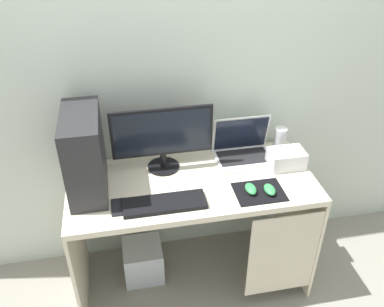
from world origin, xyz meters
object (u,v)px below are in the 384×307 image
pc_tower (85,154)px  keyboard (165,204)px  cell_phone (118,207)px  monitor (162,137)px  mouse_right (270,190)px  subwoofer (143,260)px  laptop (243,150)px  speaker (280,140)px  mouse_left (251,189)px  projector (286,159)px

pc_tower → keyboard: (0.37, -0.22, -0.21)m
cell_phone → monitor: bearing=48.0°
keyboard → mouse_right: bearing=-0.5°
subwoofer → laptop: bearing=9.2°
laptop → cell_phone: size_ratio=2.60×
speaker → subwoofer: size_ratio=0.65×
pc_tower → speaker: (1.12, 0.16, -0.14)m
pc_tower → laptop: (0.89, 0.13, -0.17)m
mouse_right → keyboard: bearing=179.5°
pc_tower → monitor: pc_tower is taller
laptop → keyboard: (-0.51, -0.35, -0.04)m
cell_phone → mouse_left: bearing=-0.4°
pc_tower → speaker: 1.14m
keyboard → mouse_left: bearing=2.5°
projector → mouse_right: bearing=-128.8°
monitor → cell_phone: bearing=-132.0°
monitor → mouse_right: bearing=-32.6°
laptop → speaker: bearing=5.8°
projector → subwoofer: projector is taller
subwoofer → mouse_left: bearing=-21.0°
laptop → speaker: size_ratio=2.18×
laptop → keyboard: laptop is taller
laptop → cell_phone: (-0.75, -0.32, -0.04)m
speaker → subwoofer: (-0.88, -0.13, -0.72)m
monitor → laptop: 0.50m
speaker → cell_phone: size_ratio=1.19×
mouse_left → cell_phone: 0.69m
pc_tower → mouse_right: (0.92, -0.22, -0.20)m
laptop → subwoofer: size_ratio=1.41×
pc_tower → subwoofer: (0.24, 0.03, -0.86)m
keyboard → mouse_left: size_ratio=4.38×
mouse_right → cell_phone: size_ratio=0.74×
laptop → mouse_left: 0.34m
projector → keyboard: bearing=-163.7°
keyboard → mouse_right: mouse_right is taller
laptop → speaker: laptop is taller
pc_tower → mouse_right: size_ratio=4.57×
projector → laptop: bearing=147.7°
mouse_right → laptop: bearing=96.3°
monitor → projector: monitor is taller
keyboard → speaker: bearing=26.5°
monitor → keyboard: size_ratio=1.33×
pc_tower → mouse_right: bearing=-13.6°
pc_tower → mouse_right: pc_tower is taller
keyboard → mouse_right: 0.55m
keyboard → subwoofer: keyboard is taller
laptop → projector: laptop is taller
laptop → mouse_right: 0.36m
mouse_right → monitor: bearing=147.4°
monitor → speaker: 0.72m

